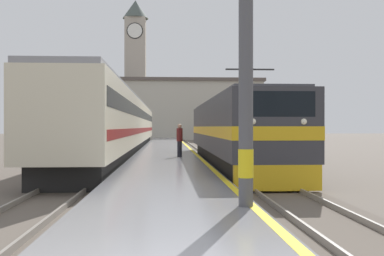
% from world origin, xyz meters
% --- Properties ---
extents(ground_plane, '(200.00, 200.00, 0.00)m').
position_xyz_m(ground_plane, '(0.00, 30.00, 0.00)').
color(ground_plane, '#60564C').
extents(platform, '(3.90, 140.00, 0.42)m').
position_xyz_m(platform, '(0.00, 25.00, 0.21)').
color(platform, gray).
rests_on(platform, ground).
extents(rail_track_near, '(2.83, 140.00, 0.16)m').
position_xyz_m(rail_track_near, '(3.45, 25.00, 0.03)').
color(rail_track_near, '#60564C').
rests_on(rail_track_near, ground).
extents(rail_track_far, '(2.84, 140.00, 0.16)m').
position_xyz_m(rail_track_far, '(-3.28, 25.00, 0.03)').
color(rail_track_far, '#60564C').
rests_on(rail_track_far, ground).
extents(locomotive_train, '(2.92, 19.07, 4.49)m').
position_xyz_m(locomotive_train, '(3.45, 18.46, 1.81)').
color(locomotive_train, black).
rests_on(locomotive_train, ground).
extents(passenger_train, '(2.92, 45.05, 4.15)m').
position_xyz_m(passenger_train, '(-3.28, 31.16, 2.23)').
color(passenger_train, black).
rests_on(passenger_train, ground).
extents(catenary_mast, '(2.11, 0.32, 7.87)m').
position_xyz_m(catenary_mast, '(1.69, 4.68, 4.25)').
color(catenary_mast, '#4C4C51').
rests_on(catenary_mast, platform).
extents(person_on_platform, '(0.34, 0.34, 1.82)m').
position_xyz_m(person_on_platform, '(0.73, 20.23, 1.38)').
color(person_on_platform, '#23232D').
rests_on(person_on_platform, platform).
extents(clock_tower, '(4.44, 4.44, 24.14)m').
position_xyz_m(clock_tower, '(-5.32, 74.03, 12.82)').
color(clock_tower, '#ADA393').
rests_on(clock_tower, ground).
extents(station_building, '(26.87, 8.40, 9.55)m').
position_xyz_m(station_building, '(1.78, 66.96, 4.80)').
color(station_building, '#B7B2A3').
rests_on(station_building, ground).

